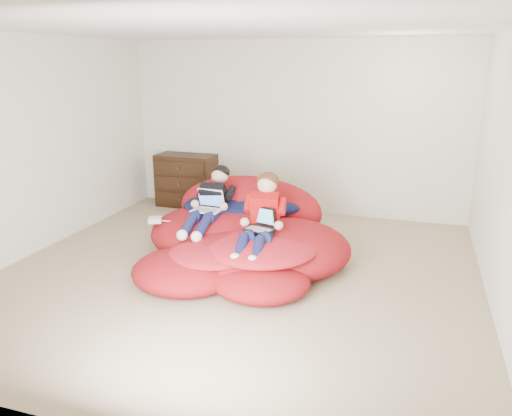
{
  "coord_description": "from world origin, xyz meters",
  "views": [
    {
      "loc": [
        1.71,
        -4.64,
        2.19
      ],
      "look_at": [
        0.16,
        0.19,
        0.7
      ],
      "focal_mm": 35.0,
      "sensor_mm": 36.0,
      "label": 1
    }
  ],
  "objects_px": {
    "older_boy": "(212,199)",
    "laptop_white": "(209,205)",
    "younger_boy": "(262,215)",
    "laptop_black": "(261,223)",
    "beanbag_pile": "(243,237)",
    "dresser": "(186,180)"
  },
  "relations": [
    {
      "from": "younger_boy",
      "to": "laptop_black",
      "type": "height_order",
      "value": "younger_boy"
    },
    {
      "from": "dresser",
      "to": "beanbag_pile",
      "type": "xyz_separation_m",
      "value": [
        1.57,
        -1.81,
        -0.15
      ]
    },
    {
      "from": "younger_boy",
      "to": "dresser",
      "type": "bearing_deg",
      "value": 131.61
    },
    {
      "from": "dresser",
      "to": "laptop_black",
      "type": "distance_m",
      "value": 2.87
    },
    {
      "from": "beanbag_pile",
      "to": "younger_boy",
      "type": "bearing_deg",
      "value": -44.59
    },
    {
      "from": "dresser",
      "to": "younger_boy",
      "type": "relative_size",
      "value": 0.93
    },
    {
      "from": "younger_boy",
      "to": "laptop_white",
      "type": "xyz_separation_m",
      "value": [
        -0.72,
        0.28,
        -0.03
      ]
    },
    {
      "from": "older_boy",
      "to": "laptop_black",
      "type": "distance_m",
      "value": 0.83
    },
    {
      "from": "older_boy",
      "to": "beanbag_pile",
      "type": "bearing_deg",
      "value": -7.41
    },
    {
      "from": "dresser",
      "to": "beanbag_pile",
      "type": "bearing_deg",
      "value": -49.09
    },
    {
      "from": "older_boy",
      "to": "laptop_black",
      "type": "relative_size",
      "value": 3.12
    },
    {
      "from": "beanbag_pile",
      "to": "laptop_black",
      "type": "xyz_separation_m",
      "value": [
        0.32,
        -0.34,
        0.31
      ]
    },
    {
      "from": "younger_boy",
      "to": "older_boy",
      "type": "bearing_deg",
      "value": 153.13
    },
    {
      "from": "laptop_white",
      "to": "laptop_black",
      "type": "distance_m",
      "value": 0.79
    },
    {
      "from": "beanbag_pile",
      "to": "laptop_white",
      "type": "xyz_separation_m",
      "value": [
        -0.4,
        -0.04,
        0.36
      ]
    },
    {
      "from": "dresser",
      "to": "laptop_white",
      "type": "xyz_separation_m",
      "value": [
        1.17,
        -1.85,
        0.22
      ]
    },
    {
      "from": "older_boy",
      "to": "laptop_black",
      "type": "height_order",
      "value": "older_boy"
    },
    {
      "from": "beanbag_pile",
      "to": "laptop_black",
      "type": "relative_size",
      "value": 6.99
    },
    {
      "from": "beanbag_pile",
      "to": "younger_boy",
      "type": "distance_m",
      "value": 0.59
    },
    {
      "from": "younger_boy",
      "to": "laptop_black",
      "type": "bearing_deg",
      "value": -90.0
    },
    {
      "from": "dresser",
      "to": "laptop_white",
      "type": "relative_size",
      "value": 2.77
    },
    {
      "from": "older_boy",
      "to": "laptop_white",
      "type": "distance_m",
      "value": 0.1
    }
  ]
}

